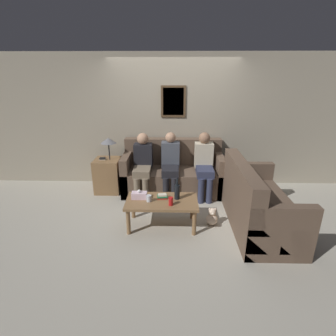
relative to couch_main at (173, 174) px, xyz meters
name	(u,v)px	position (x,y,z in m)	size (l,w,h in m)	color
ground_plane	(172,202)	(0.00, -0.51, -0.35)	(16.00, 16.00, 0.00)	#ADA899
wall_back	(173,122)	(0.00, 0.44, 0.95)	(9.00, 0.08, 2.60)	#9E937F
couch_main	(173,174)	(0.00, 0.00, 0.00)	(1.91, 0.84, 1.00)	brown
couch_side	(257,206)	(1.27, -1.28, 0.00)	(0.84, 1.70, 1.00)	brown
coffee_table	(162,204)	(-0.16, -1.30, 0.03)	(1.07, 0.58, 0.43)	olive
side_table_with_lamp	(108,173)	(-1.27, -0.05, 0.02)	(0.48, 0.48, 1.08)	olive
wine_bottle	(177,191)	(0.07, -1.24, 0.21)	(0.08, 0.08, 0.32)	black
drinking_glass	(149,198)	(-0.34, -1.34, 0.14)	(0.08, 0.08, 0.10)	silver
book_stack	(162,196)	(-0.15, -1.23, 0.12)	(0.16, 0.12, 0.07)	red
soda_can	(171,201)	(-0.02, -1.44, 0.15)	(0.07, 0.07, 0.12)	red
tissue_box	(139,195)	(-0.50, -1.24, 0.14)	(0.23, 0.12, 0.15)	silver
person_left	(143,163)	(-0.56, -0.21, 0.30)	(0.34, 0.65, 1.18)	#756651
person_middle	(170,162)	(-0.05, -0.16, 0.30)	(0.34, 0.65, 1.19)	black
person_right	(204,162)	(0.59, -0.18, 0.31)	(0.34, 0.66, 1.19)	#2D334C
teddy_bear	(212,217)	(0.62, -1.25, -0.23)	(0.18, 0.18, 0.28)	beige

